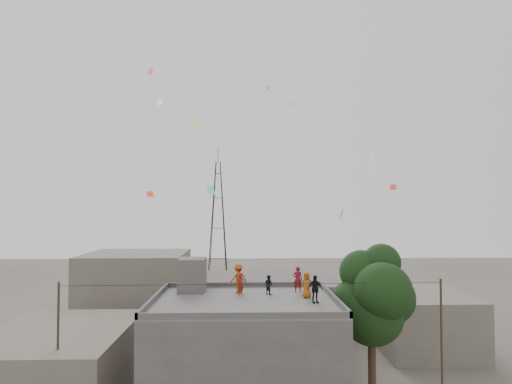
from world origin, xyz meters
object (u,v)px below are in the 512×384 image
person_dark_adult (315,289)px  transmission_tower (218,222)px  tree (374,297)px  stair_head_box (192,275)px  person_red_adult (298,279)px

person_dark_adult → transmission_tower: bearing=87.8°
transmission_tower → person_dark_adult: bearing=-79.2°
tree → stair_head_box: bearing=169.3°
tree → person_dark_adult: (-3.60, -1.38, 0.74)m
person_dark_adult → person_red_adult: bearing=87.7°
tree → person_dark_adult: 3.92m
stair_head_box → person_red_adult: (6.41, -0.42, -0.24)m
tree → person_dark_adult: tree is taller
tree → transmission_tower: size_ratio=0.45×
person_red_adult → person_dark_adult: 3.01m
transmission_tower → person_dark_adult: size_ratio=13.53×
person_dark_adult → stair_head_box: bearing=141.1°
person_red_adult → person_dark_adult: (0.56, -2.96, -0.02)m
tree → person_red_adult: tree is taller
stair_head_box → person_dark_adult: size_ratio=1.35×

